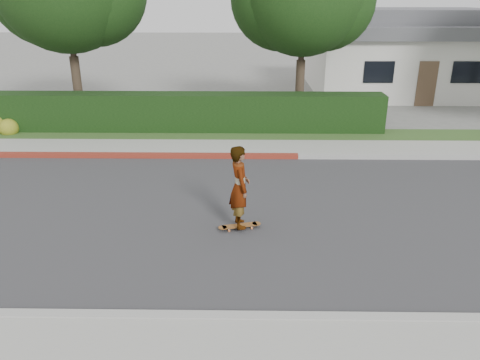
{
  "coord_description": "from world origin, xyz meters",
  "views": [
    {
      "loc": [
        -0.66,
        -10.29,
        4.92
      ],
      "look_at": [
        -0.81,
        -0.36,
        1.0
      ],
      "focal_mm": 35.0,
      "sensor_mm": 36.0,
      "label": 1
    }
  ],
  "objects": [
    {
      "name": "curb_red_section",
      "position": [
        -5.0,
        4.1,
        0.08
      ],
      "size": [
        12.0,
        0.21,
        0.15
      ],
      "primitive_type": "cube",
      "color": "maroon",
      "rests_on": "ground"
    },
    {
      "name": "road",
      "position": [
        0.0,
        0.0,
        0.01
      ],
      "size": [
        60.0,
        8.0,
        0.01
      ],
      "primitive_type": "cube",
      "color": "#2D2D30",
      "rests_on": "ground"
    },
    {
      "name": "flowering_shrub",
      "position": [
        -10.01,
        6.74,
        0.33
      ],
      "size": [
        1.4,
        1.0,
        0.9
      ],
      "color": "#2D4C19",
      "rests_on": "ground"
    },
    {
      "name": "sidewalk_far",
      "position": [
        0.0,
        5.0,
        0.06
      ],
      "size": [
        60.0,
        1.6,
        0.12
      ],
      "primitive_type": "cube",
      "color": "gray",
      "rests_on": "ground"
    },
    {
      "name": "ground",
      "position": [
        0.0,
        0.0,
        0.0
      ],
      "size": [
        120.0,
        120.0,
        0.0
      ],
      "primitive_type": "plane",
      "color": "slate",
      "rests_on": "ground"
    },
    {
      "name": "skateboarder",
      "position": [
        -0.81,
        -0.86,
        1.03
      ],
      "size": [
        0.58,
        0.76,
        1.87
      ],
      "primitive_type": "imported",
      "rotation": [
        0.0,
        0.0,
        1.78
      ],
      "color": "white",
      "rests_on": "skateboard"
    },
    {
      "name": "skateboard",
      "position": [
        -0.81,
        -0.86,
        0.09
      ],
      "size": [
        1.0,
        0.44,
        0.09
      ],
      "rotation": [
        0.0,
        0.0,
        0.27
      ],
      "color": "#C76A36",
      "rests_on": "ground"
    },
    {
      "name": "curb_far",
      "position": [
        0.0,
        4.1,
        0.07
      ],
      "size": [
        60.0,
        0.2,
        0.15
      ],
      "primitive_type": "cube",
      "color": "#9E9E99",
      "rests_on": "ground"
    },
    {
      "name": "sidewalk_near",
      "position": [
        0.0,
        -5.0,
        0.06
      ],
      "size": [
        60.0,
        1.6,
        0.12
      ],
      "primitive_type": "cube",
      "color": "gray",
      "rests_on": "ground"
    },
    {
      "name": "curb_near",
      "position": [
        0.0,
        -4.1,
        0.07
      ],
      "size": [
        60.0,
        0.2,
        0.15
      ],
      "primitive_type": "cube",
      "color": "#9E9E99",
      "rests_on": "ground"
    },
    {
      "name": "planting_strip",
      "position": [
        0.0,
        6.6,
        0.05
      ],
      "size": [
        60.0,
        1.6,
        0.1
      ],
      "primitive_type": "cube",
      "color": "#2D4C1E",
      "rests_on": "ground"
    },
    {
      "name": "hedge",
      "position": [
        -3.0,
        7.2,
        0.75
      ],
      "size": [
        15.0,
        1.0,
        1.5
      ],
      "primitive_type": "cube",
      "color": "black",
      "rests_on": "ground"
    },
    {
      "name": "house",
      "position": [
        8.0,
        16.0,
        2.1
      ],
      "size": [
        10.6,
        8.6,
        4.3
      ],
      "color": "beige",
      "rests_on": "ground"
    }
  ]
}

